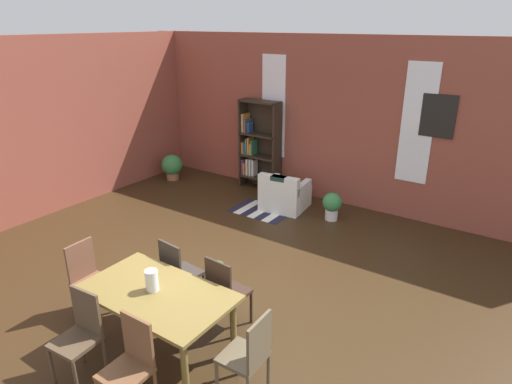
{
  "coord_description": "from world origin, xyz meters",
  "views": [
    {
      "loc": [
        3.41,
        -3.89,
        3.43
      ],
      "look_at": [
        -0.1,
        1.25,
        1.02
      ],
      "focal_mm": 31.01,
      "sensor_mm": 36.0,
      "label": 1
    }
  ],
  "objects_px": {
    "dining_chair_near_left": "(80,333)",
    "armchair_white": "(284,195)",
    "vase_on_table": "(152,280)",
    "potted_plant_window": "(172,166)",
    "dining_chair_head_right": "(249,354)",
    "dining_chair_near_right": "(131,363)",
    "potted_plant_corner": "(217,274)",
    "dining_table": "(157,299)",
    "dining_chair_far_left": "(178,271)",
    "dining_chair_head_left": "(89,277)",
    "bookshelf_tall": "(257,146)",
    "dining_chair_far_right": "(225,291)",
    "potted_plant_by_shelf": "(332,205)"
  },
  "relations": [
    {
      "from": "dining_chair_near_right",
      "to": "dining_chair_far_right",
      "type": "bearing_deg",
      "value": 90.16
    },
    {
      "from": "dining_chair_near_left",
      "to": "dining_chair_far_right",
      "type": "distance_m",
      "value": 1.59
    },
    {
      "from": "dining_chair_far_right",
      "to": "dining_chair_near_right",
      "type": "bearing_deg",
      "value": -89.84
    },
    {
      "from": "dining_chair_head_right",
      "to": "potted_plant_by_shelf",
      "type": "bearing_deg",
      "value": 104.91
    },
    {
      "from": "vase_on_table",
      "to": "potted_plant_window",
      "type": "bearing_deg",
      "value": 132.63
    },
    {
      "from": "dining_chair_head_left",
      "to": "armchair_white",
      "type": "bearing_deg",
      "value": 86.16
    },
    {
      "from": "dining_chair_head_left",
      "to": "bookshelf_tall",
      "type": "distance_m",
      "value": 4.99
    },
    {
      "from": "dining_chair_far_left",
      "to": "dining_chair_far_right",
      "type": "relative_size",
      "value": 1.0
    },
    {
      "from": "dining_chair_far_right",
      "to": "armchair_white",
      "type": "relative_size",
      "value": 1.07
    },
    {
      "from": "dining_chair_far_right",
      "to": "potted_plant_corner",
      "type": "height_order",
      "value": "dining_chair_far_right"
    },
    {
      "from": "dining_chair_far_right",
      "to": "bookshelf_tall",
      "type": "relative_size",
      "value": 0.5
    },
    {
      "from": "dining_table",
      "to": "dining_chair_near_left",
      "type": "xyz_separation_m",
      "value": [
        -0.38,
        -0.7,
        -0.15
      ]
    },
    {
      "from": "vase_on_table",
      "to": "dining_chair_near_right",
      "type": "xyz_separation_m",
      "value": [
        0.43,
        -0.7,
        -0.36
      ]
    },
    {
      "from": "dining_chair_far_left",
      "to": "armchair_white",
      "type": "distance_m",
      "value": 3.54
    },
    {
      "from": "dining_chair_head_right",
      "to": "dining_chair_near_right",
      "type": "distance_m",
      "value": 1.09
    },
    {
      "from": "potted_plant_window",
      "to": "dining_chair_near_left",
      "type": "bearing_deg",
      "value": -54.11
    },
    {
      "from": "dining_chair_head_left",
      "to": "armchair_white",
      "type": "relative_size",
      "value": 1.07
    },
    {
      "from": "vase_on_table",
      "to": "potted_plant_corner",
      "type": "height_order",
      "value": "vase_on_table"
    },
    {
      "from": "dining_chair_near_left",
      "to": "armchair_white",
      "type": "xyz_separation_m",
      "value": [
        -0.54,
        4.9,
        -0.23
      ]
    },
    {
      "from": "dining_chair_far_left",
      "to": "dining_table",
      "type": "bearing_deg",
      "value": -61.71
    },
    {
      "from": "dining_chair_near_right",
      "to": "dining_table",
      "type": "bearing_deg",
      "value": 117.79
    },
    {
      "from": "bookshelf_tall",
      "to": "potted_plant_window",
      "type": "distance_m",
      "value": 2.12
    },
    {
      "from": "dining_table",
      "to": "vase_on_table",
      "type": "xyz_separation_m",
      "value": [
        -0.06,
        0.0,
        0.21
      ]
    },
    {
      "from": "armchair_white",
      "to": "potted_plant_by_shelf",
      "type": "distance_m",
      "value": 0.99
    },
    {
      "from": "dining_chair_head_left",
      "to": "armchair_white",
      "type": "distance_m",
      "value": 4.22
    },
    {
      "from": "dining_table",
      "to": "potted_plant_by_shelf",
      "type": "xyz_separation_m",
      "value": [
        0.07,
        4.24,
        -0.37
      ]
    },
    {
      "from": "armchair_white",
      "to": "potted_plant_corner",
      "type": "height_order",
      "value": "armchair_white"
    },
    {
      "from": "dining_chair_head_right",
      "to": "dining_chair_far_right",
      "type": "xyz_separation_m",
      "value": [
        -0.83,
        0.7,
        0.0
      ]
    },
    {
      "from": "vase_on_table",
      "to": "potted_plant_window",
      "type": "height_order",
      "value": "vase_on_table"
    },
    {
      "from": "potted_plant_window",
      "to": "dining_table",
      "type": "bearing_deg",
      "value": -46.95
    },
    {
      "from": "dining_table",
      "to": "armchair_white",
      "type": "distance_m",
      "value": 4.31
    },
    {
      "from": "dining_chair_near_left",
      "to": "armchair_white",
      "type": "relative_size",
      "value": 1.07
    },
    {
      "from": "dining_chair_near_left",
      "to": "potted_plant_by_shelf",
      "type": "bearing_deg",
      "value": 84.82
    },
    {
      "from": "vase_on_table",
      "to": "dining_chair_head_left",
      "type": "relative_size",
      "value": 0.25
    },
    {
      "from": "dining_chair_head_right",
      "to": "bookshelf_tall",
      "type": "relative_size",
      "value": 0.5
    },
    {
      "from": "dining_table",
      "to": "dining_chair_head_right",
      "type": "bearing_deg",
      "value": 0.1
    },
    {
      "from": "vase_on_table",
      "to": "dining_chair_near_left",
      "type": "bearing_deg",
      "value": -114.4
    },
    {
      "from": "dining_chair_head_right",
      "to": "dining_chair_near_right",
      "type": "relative_size",
      "value": 1.0
    },
    {
      "from": "dining_table",
      "to": "dining_chair_far_left",
      "type": "relative_size",
      "value": 1.74
    },
    {
      "from": "vase_on_table",
      "to": "potted_plant_corner",
      "type": "xyz_separation_m",
      "value": [
        -0.21,
        1.31,
        -0.66
      ]
    },
    {
      "from": "dining_chair_far_left",
      "to": "dining_chair_far_right",
      "type": "bearing_deg",
      "value": -0.01
    },
    {
      "from": "dining_table",
      "to": "potted_plant_by_shelf",
      "type": "bearing_deg",
      "value": 89.05
    },
    {
      "from": "dining_table",
      "to": "dining_chair_head_left",
      "type": "xyz_separation_m",
      "value": [
        -1.2,
        -0.0,
        -0.15
      ]
    },
    {
      "from": "dining_table",
      "to": "dining_chair_head_left",
      "type": "distance_m",
      "value": 1.21
    },
    {
      "from": "dining_chair_head_right",
      "to": "dining_chair_near_right",
      "type": "height_order",
      "value": "same"
    },
    {
      "from": "dining_table",
      "to": "bookshelf_tall",
      "type": "bearing_deg",
      "value": 112.54
    },
    {
      "from": "dining_chair_far_left",
      "to": "dining_chair_head_left",
      "type": "bearing_deg",
      "value": -139.27
    },
    {
      "from": "vase_on_table",
      "to": "dining_chair_near_left",
      "type": "distance_m",
      "value": 0.85
    },
    {
      "from": "potted_plant_window",
      "to": "dining_chair_head_right",
      "type": "bearing_deg",
      "value": -39.35
    },
    {
      "from": "dining_chair_head_left",
      "to": "dining_chair_near_right",
      "type": "xyz_separation_m",
      "value": [
        1.57,
        -0.7,
        0.0
      ]
    }
  ]
}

